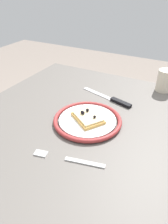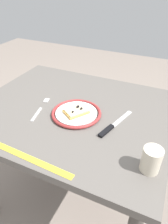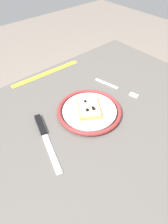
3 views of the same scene
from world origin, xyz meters
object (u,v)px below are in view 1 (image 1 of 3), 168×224
(plate, at_px, (88,120))
(cup, at_px, (165,81))
(dining_table, at_px, (72,146))
(pizza_slice_near, at_px, (88,117))
(knife, at_px, (114,100))
(fork, at_px, (68,159))

(plate, bearing_deg, cup, -26.59)
(dining_table, distance_m, pizza_slice_near, 0.13)
(dining_table, relative_size, pizza_slice_near, 7.26)
(knife, height_order, fork, knife)
(knife, bearing_deg, pizza_slice_near, 171.34)
(fork, distance_m, cup, 0.57)
(plate, distance_m, fork, 0.18)
(dining_table, relative_size, cup, 10.24)
(fork, bearing_deg, knife, 0.55)
(dining_table, height_order, plate, plate)
(dining_table, height_order, pizza_slice_near, pizza_slice_near)
(cup, bearing_deg, dining_table, 151.54)
(dining_table, relative_size, plate, 4.07)
(pizza_slice_near, bearing_deg, dining_table, 137.92)
(plate, xyz_separation_m, pizza_slice_near, (-0.00, -0.00, 0.01))
(dining_table, xyz_separation_m, knife, (0.22, -0.07, 0.10))
(plate, distance_m, knife, 0.18)
(plate, bearing_deg, pizza_slice_near, -103.13)
(dining_table, height_order, knife, knife)
(dining_table, bearing_deg, knife, -16.94)
(pizza_slice_near, height_order, knife, pizza_slice_near)
(pizza_slice_near, distance_m, cup, 0.41)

